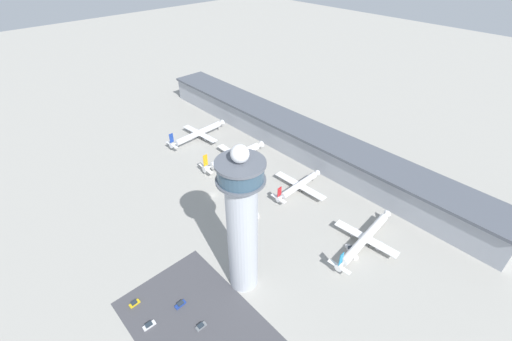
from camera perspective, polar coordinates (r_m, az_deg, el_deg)
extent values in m
plane|color=#9E9B93|center=(190.13, -7.16, -4.09)|extent=(1000.00, 1000.00, 0.00)
cube|color=#9399A3|center=(224.92, 7.11, 5.27)|extent=(250.62, 22.00, 16.47)
cube|color=#4C515B|center=(220.58, 7.28, 7.30)|extent=(250.62, 25.00, 1.60)
cylinder|color=#ADB2BC|center=(129.76, -2.26, -10.95)|extent=(11.39, 11.39, 52.22)
cylinder|color=#565B66|center=(112.13, -2.57, -1.54)|extent=(16.82, 16.82, 0.80)
cylinder|color=#334C60|center=(110.24, -2.61, -0.21)|extent=(15.47, 15.47, 5.61)
cylinder|color=#565B66|center=(108.36, -2.66, 1.21)|extent=(16.82, 16.82, 1.00)
sphere|color=white|center=(106.42, -2.71, 2.79)|extent=(6.08, 6.08, 6.08)
cube|color=#424247|center=(139.75, -9.30, -24.47)|extent=(64.00, 40.00, 0.01)
cylinder|color=silver|center=(240.57, -9.50, 6.19)|extent=(6.65, 37.46, 3.97)
cone|color=silver|center=(251.77, -5.88, 7.89)|extent=(4.22, 3.85, 3.97)
cone|color=silver|center=(230.38, -13.55, 4.25)|extent=(3.91, 5.01, 3.58)
cube|color=silver|center=(241.29, -9.35, 6.11)|extent=(32.59, 6.73, 0.44)
cylinder|color=#A8A8B2|center=(247.22, -10.14, 6.46)|extent=(2.49, 4.52, 2.19)
cylinder|color=#A8A8B2|center=(237.66, -8.10, 5.42)|extent=(2.49, 4.52, 2.19)
cube|color=navy|center=(227.41, -13.92, 5.27)|extent=(0.50, 2.81, 6.36)
cube|color=silver|center=(229.57, -13.84, 4.20)|extent=(11.24, 2.80, 0.24)
cylinder|color=black|center=(251.61, -6.34, 6.98)|extent=(0.28, 0.28, 2.69)
cylinder|color=black|center=(240.21, -9.02, 5.28)|extent=(0.28, 0.28, 2.69)
cylinder|color=black|center=(244.12, -9.85, 5.71)|extent=(0.28, 0.28, 2.69)
cylinder|color=white|center=(213.46, -3.45, 2.47)|extent=(6.08, 35.84, 4.54)
cone|color=white|center=(224.02, 0.60, 4.26)|extent=(4.71, 4.28, 4.54)
cone|color=white|center=(204.02, -8.03, 0.43)|extent=(4.32, 5.62, 4.09)
cube|color=white|center=(214.25, -3.29, 2.36)|extent=(35.36, 5.91, 0.44)
cylinder|color=#A8A8B2|center=(220.53, -4.25, 2.95)|extent=(2.71, 5.10, 2.50)
cylinder|color=#A8A8B2|center=(210.60, -1.83, 1.31)|extent=(2.71, 5.10, 2.50)
cube|color=orange|center=(200.27, -8.43, 1.70)|extent=(0.42, 2.81, 7.26)
cube|color=white|center=(203.14, -8.39, 0.38)|extent=(12.79, 2.55, 0.24)
cylinder|color=black|center=(223.94, -0.04, 3.26)|extent=(0.28, 0.28, 2.04)
cylinder|color=black|center=(213.09, -2.92, 1.37)|extent=(0.28, 0.28, 2.04)
cylinder|color=black|center=(217.37, -3.95, 2.08)|extent=(0.28, 0.28, 2.04)
cylinder|color=white|center=(190.94, 7.22, -2.41)|extent=(4.35, 27.47, 3.47)
cone|color=white|center=(201.06, 9.98, -0.52)|extent=(3.57, 3.24, 3.47)
cone|color=white|center=(181.24, 4.05, -4.56)|extent=(3.26, 4.27, 3.13)
cube|color=white|center=(191.66, 7.31, -2.48)|extent=(33.32, 5.46, 0.44)
cylinder|color=#A8A8B2|center=(196.28, 5.91, -1.71)|extent=(2.03, 3.88, 1.91)
cylinder|color=#A8A8B2|center=(189.80, 9.11, -3.51)|extent=(2.03, 3.88, 1.91)
cube|color=red|center=(177.89, 3.93, -3.57)|extent=(0.39, 2.81, 5.56)
cube|color=white|center=(180.29, 3.79, -4.66)|extent=(9.79, 2.31, 0.24)
cylinder|color=black|center=(200.83, 9.42, -1.50)|extent=(0.28, 0.28, 2.16)
cylinder|color=black|center=(191.38, 7.67, -3.42)|extent=(0.28, 0.28, 2.16)
cylinder|color=black|center=(193.65, 6.56, -2.79)|extent=(0.28, 0.28, 2.16)
cylinder|color=white|center=(166.90, 17.75, -10.66)|extent=(6.71, 38.19, 3.75)
cone|color=white|center=(181.72, 20.80, -6.98)|extent=(4.00, 3.65, 3.75)
cone|color=white|center=(153.10, 13.94, -15.11)|extent=(3.71, 4.75, 3.37)
cube|color=white|center=(167.88, 17.84, -10.67)|extent=(31.05, 6.80, 0.44)
cylinder|color=#A8A8B2|center=(170.90, 16.01, -9.79)|extent=(2.38, 4.27, 2.06)
cylinder|color=#A8A8B2|center=(168.03, 19.89, -11.72)|extent=(2.38, 4.27, 2.06)
cube|color=#197FB2|center=(148.90, 14.03, -14.11)|extent=(0.52, 2.81, 5.99)
cube|color=white|center=(152.03, 13.70, -15.31)|extent=(10.61, 2.82, 0.24)
cylinder|color=black|center=(181.60, 20.21, -8.18)|extent=(0.28, 0.28, 2.46)
cylinder|color=black|center=(168.47, 18.35, -11.80)|extent=(0.28, 0.28, 2.46)
cylinder|color=black|center=(169.63, 16.78, -11.01)|extent=(0.28, 0.28, 2.46)
cube|color=black|center=(199.31, -4.15, -1.73)|extent=(3.58, 6.31, 0.12)
cube|color=#2D333D|center=(198.93, -4.16, -1.59)|extent=(3.91, 7.44, 1.40)
cube|color=#232D38|center=(198.60, -4.05, -1.20)|extent=(2.60, 2.53, 1.14)
cube|color=black|center=(164.73, 15.60, -13.08)|extent=(7.21, 5.04, 0.12)
cube|color=silver|center=(164.24, 15.64, -12.92)|extent=(8.44, 5.71, 1.47)
cube|color=#232D38|center=(163.72, 15.57, -12.41)|extent=(3.11, 2.88, 1.21)
cube|color=black|center=(175.05, -0.89, -7.86)|extent=(5.44, 7.31, 0.12)
cube|color=silver|center=(174.50, -0.89, -7.67)|extent=(6.17, 8.53, 1.72)
cube|color=#232D38|center=(173.31, -1.17, -7.34)|extent=(3.09, 3.24, 1.40)
cube|color=black|center=(144.02, -17.34, -23.50)|extent=(1.95, 4.01, 0.12)
cube|color=silver|center=(143.74, -17.36, -23.43)|extent=(2.06, 4.76, 0.80)
cube|color=#232D38|center=(143.12, -17.46, -23.30)|extent=(1.74, 2.65, 0.66)
cube|color=black|center=(146.04, -12.48, -21.06)|extent=(1.84, 3.81, 0.12)
cube|color=navy|center=(145.75, -12.50, -20.99)|extent=(1.95, 4.52, 0.83)
cube|color=#232D38|center=(145.16, -12.50, -20.80)|extent=(1.64, 2.51, 0.68)
cube|color=black|center=(150.91, -19.55, -20.25)|extent=(1.78, 3.47, 0.12)
cube|color=gold|center=(150.64, -19.58, -20.17)|extent=(1.87, 4.13, 0.82)
cube|color=#232D38|center=(150.03, -19.67, -20.03)|extent=(1.61, 2.29, 0.67)
cube|color=black|center=(139.81, -9.13, -24.36)|extent=(1.77, 3.46, 0.12)
cube|color=slate|center=(139.52, -9.15, -24.28)|extent=(1.85, 4.11, 0.80)
cube|color=#232D38|center=(138.88, -9.21, -24.15)|extent=(1.61, 2.27, 0.65)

